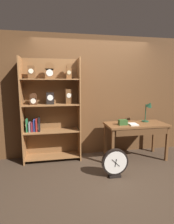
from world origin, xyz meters
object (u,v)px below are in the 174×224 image
bookshelf (51,109)px  desk_lamp (149,108)px  round_clock_large (115,163)px  toolbox_small (123,122)px  workbench (136,128)px  open_repair_manual (133,124)px

bookshelf → desk_lamp: size_ratio=4.53×
round_clock_large → bookshelf: bearing=138.4°
desk_lamp → toolbox_small: (-0.64, -0.16, -0.24)m
toolbox_small → round_clock_large: 0.90m
desk_lamp → round_clock_large: desk_lamp is taller
round_clock_large → workbench: bearing=43.3°
bookshelf → round_clock_large: bearing=-41.6°
workbench → bookshelf: bearing=170.5°
bookshelf → open_repair_manual: 1.71m
desk_lamp → round_clock_large: (-1.01, -0.77, -0.80)m
bookshelf → desk_lamp: 2.08m
workbench → round_clock_large: bearing=-136.7°
bookshelf → workbench: bookshelf is taller
desk_lamp → toolbox_small: desk_lamp is taller
bookshelf → round_clock_large: (1.06, -0.94, -0.82)m
toolbox_small → open_repair_manual: 0.22m
round_clock_large → toolbox_small: bearing=58.9°
desk_lamp → open_repair_manual: desk_lamp is taller
toolbox_small → workbench: bearing=7.1°
desk_lamp → toolbox_small: 0.70m
workbench → desk_lamp: 0.52m
desk_lamp → open_repair_manual: 0.56m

